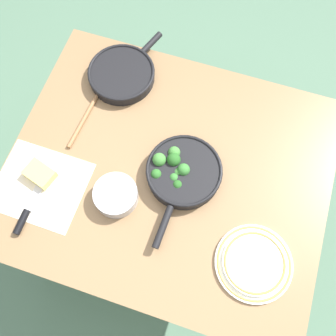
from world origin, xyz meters
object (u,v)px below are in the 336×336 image
grater_knife (30,205)px  dinner_plate_stack (254,263)px  prep_bowl_steel (116,195)px  cheese_block (40,174)px  skillet_broccoli (182,173)px  wooden_spoon (96,98)px  skillet_eggs (122,74)px

grater_knife → dinner_plate_stack: dinner_plate_stack is taller
grater_knife → prep_bowl_steel: prep_bowl_steel is taller
cheese_block → dinner_plate_stack: 0.78m
skillet_broccoli → wooden_spoon: 0.45m
skillet_broccoli → dinner_plate_stack: size_ratio=1.61×
dinner_plate_stack → prep_bowl_steel: (-0.50, 0.07, 0.01)m
wooden_spoon → skillet_eggs: bearing=-23.2°
cheese_block → dinner_plate_stack: size_ratio=0.46×
dinner_plate_stack → prep_bowl_steel: 0.50m
prep_bowl_steel → wooden_spoon: bearing=122.3°
dinner_plate_stack → skillet_broccoli: bearing=145.3°
skillet_eggs → grater_knife: (-0.12, -0.58, -0.02)m
wooden_spoon → cheese_block: 0.35m
skillet_broccoli → dinner_plate_stack: skillet_broccoli is taller
dinner_plate_stack → prep_bowl_steel: prep_bowl_steel is taller
skillet_eggs → wooden_spoon: skillet_eggs is taller
wooden_spoon → grater_knife: size_ratio=1.22×
wooden_spoon → grater_knife: 0.46m
wooden_spoon → prep_bowl_steel: size_ratio=2.39×
cheese_block → prep_bowl_steel: 0.28m
skillet_eggs → grater_knife: skillet_eggs is taller
skillet_broccoli → cheese_block: 0.49m
cheese_block → skillet_broccoli: bearing=18.0°
skillet_broccoli → dinner_plate_stack: (0.31, -0.21, -0.02)m
prep_bowl_steel → skillet_eggs: bearing=108.2°
wooden_spoon → cheese_block: size_ratio=3.09×
skillet_eggs → dinner_plate_stack: size_ratio=1.42×
skillet_broccoli → skillet_eggs: skillet_broccoli is taller
prep_bowl_steel → dinner_plate_stack: bearing=-8.0°
wooden_spoon → cheese_block: (-0.07, -0.35, 0.01)m
prep_bowl_steel → grater_knife: bearing=-156.1°
wooden_spoon → prep_bowl_steel: 0.40m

